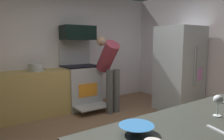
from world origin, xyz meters
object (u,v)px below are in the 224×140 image
object	(u,v)px
person_cook	(109,67)
wine_glass_mid	(218,101)
stock_pot	(36,67)
refrigerator	(179,69)
oven_range	(81,85)
microwave	(78,33)
mixing_bowl_large	(136,129)

from	to	relation	value
person_cook	wine_glass_mid	world-z (taller)	person_cook
wine_glass_mid	stock_pot	size ratio (longest dim) A/B	0.56
wine_glass_mid	refrigerator	bearing A→B (deg)	42.40
oven_range	person_cook	distance (m)	0.82
person_cook	oven_range	bearing A→B (deg)	121.21
microwave	wine_glass_mid	xyz separation A→B (m)	(-0.57, -3.51, -0.65)
oven_range	refrigerator	bearing A→B (deg)	-39.45
mixing_bowl_large	wine_glass_mid	xyz separation A→B (m)	(0.71, -0.13, 0.10)
wine_glass_mid	stock_pot	bearing A→B (deg)	96.57
person_cook	microwave	bearing A→B (deg)	117.58
mixing_bowl_large	stock_pot	world-z (taller)	stock_pot
mixing_bowl_large	microwave	bearing A→B (deg)	69.23
person_cook	wine_glass_mid	distance (m)	2.97
microwave	refrigerator	size ratio (longest dim) A/B	0.41
microwave	wine_glass_mid	distance (m)	3.61
oven_range	person_cook	bearing A→B (deg)	-58.79
refrigerator	wine_glass_mid	bearing A→B (deg)	-137.60
refrigerator	person_cook	size ratio (longest dim) A/B	1.13
oven_range	person_cook	xyz separation A→B (m)	(0.36, -0.59, 0.43)
microwave	stock_pot	size ratio (longest dim) A/B	2.49
microwave	person_cook	size ratio (longest dim) A/B	0.47
person_cook	mixing_bowl_large	world-z (taller)	person_cook
refrigerator	mixing_bowl_large	world-z (taller)	refrigerator
oven_range	microwave	size ratio (longest dim) A/B	2.05
microwave	mixing_bowl_large	size ratio (longest dim) A/B	3.34
person_cook	mixing_bowl_large	bearing A→B (deg)	-121.38
oven_range	mixing_bowl_large	distance (m)	3.55
wine_glass_mid	person_cook	bearing A→B (deg)	71.74
microwave	person_cook	xyz separation A→B (m)	(0.36, -0.69, -0.73)
microwave	wine_glass_mid	size ratio (longest dim) A/B	4.46
microwave	wine_glass_mid	bearing A→B (deg)	-99.25
person_cook	wine_glass_mid	size ratio (longest dim) A/B	9.56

